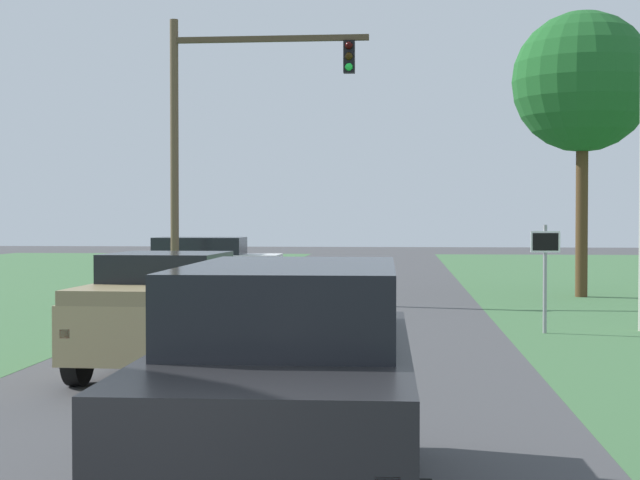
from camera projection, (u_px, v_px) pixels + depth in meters
ground_plane at (292, 353)px, 16.64m from camera, size 120.00×120.00×0.00m
red_suv_near at (290, 383)px, 7.60m from camera, size 2.20×4.88×2.00m
pickup_truck_lead at (169, 310)px, 14.62m from camera, size 2.25×4.86×1.85m
traffic_light at (220, 120)px, 27.07m from camera, size 5.73×0.40×8.08m
keep_moving_sign at (545, 264)px, 19.39m from camera, size 0.60×0.09×2.24m
oak_tree_right at (583, 83)px, 28.22m from camera, size 4.20×4.20×8.55m
crossing_suv_far at (206, 263)px, 30.22m from camera, size 4.68×2.07×1.75m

